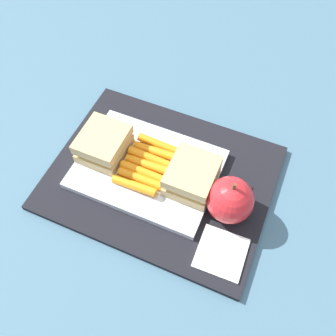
{
  "coord_description": "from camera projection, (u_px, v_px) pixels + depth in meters",
  "views": [
    {
      "loc": [
        0.14,
        -0.29,
        0.54
      ],
      "look_at": [
        0.01,
        0.0,
        0.04
      ],
      "focal_mm": 39.47,
      "sensor_mm": 36.0,
      "label": 1
    }
  ],
  "objects": [
    {
      "name": "ground_plane",
      "position": [
        161.0,
        179.0,
        0.62
      ],
      "size": [
        2.4,
        2.4,
        0.0
      ],
      "primitive_type": "plane",
      "color": "#42667A"
    },
    {
      "name": "lunchbag_mat",
      "position": [
        161.0,
        177.0,
        0.62
      ],
      "size": [
        0.36,
        0.28,
        0.01
      ],
      "primitive_type": "cube",
      "color": "black",
      "rests_on": "ground_plane"
    },
    {
      "name": "food_tray",
      "position": [
        147.0,
        169.0,
        0.61
      ],
      "size": [
        0.23,
        0.17,
        0.01
      ],
      "primitive_type": "cube",
      "color": "white",
      "rests_on": "lunchbag_mat"
    },
    {
      "name": "sandwich_half_left",
      "position": [
        104.0,
        144.0,
        0.61
      ],
      "size": [
        0.07,
        0.08,
        0.04
      ],
      "color": "tan",
      "rests_on": "food_tray"
    },
    {
      "name": "sandwich_half_right",
      "position": [
        192.0,
        176.0,
        0.57
      ],
      "size": [
        0.07,
        0.08,
        0.04
      ],
      "color": "tan",
      "rests_on": "food_tray"
    },
    {
      "name": "carrot_sticks_bundle",
      "position": [
        147.0,
        165.0,
        0.6
      ],
      "size": [
        0.08,
        0.1,
        0.02
      ],
      "color": "orange",
      "rests_on": "food_tray"
    },
    {
      "name": "apple",
      "position": [
        230.0,
        200.0,
        0.55
      ],
      "size": [
        0.07,
        0.07,
        0.08
      ],
      "color": "red",
      "rests_on": "lunchbag_mat"
    },
    {
      "name": "paper_napkin",
      "position": [
        221.0,
        253.0,
        0.54
      ],
      "size": [
        0.07,
        0.07,
        0.0
      ],
      "primitive_type": "cube",
      "rotation": [
        0.0,
        0.0,
        0.03
      ],
      "color": "white",
      "rests_on": "lunchbag_mat"
    }
  ]
}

